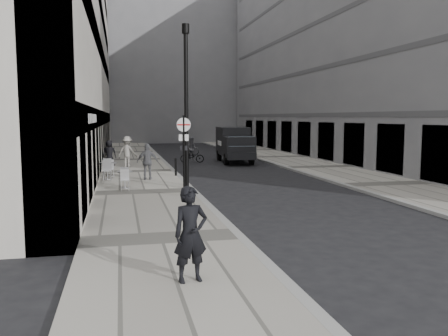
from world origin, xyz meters
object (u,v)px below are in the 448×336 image
Objects in this scene: panel_van at (234,143)px; cyclist at (192,153)px; walking_man at (191,234)px; sign_post at (184,145)px; lamppost at (186,98)px.

cyclist is at bearing 174.84° from panel_van.
walking_man is 24.45m from panel_van.
panel_van is at bearing -1.26° from cyclist.
cyclist is at bearing 79.45° from sign_post.
panel_van is at bearing 68.33° from sign_post.
panel_van is at bearing 63.07° from walking_man.
cyclist is (3.65, 24.00, -0.32)m from walking_man.
walking_man is at bearing -97.70° from sign_post.
sign_post is at bearing -100.62° from lamppost.
lamppost reaches higher than cyclist.
walking_man is 24.28m from cyclist.
panel_van is 3.01m from cyclist.
walking_man is at bearing -91.20° from cyclist.
sign_post is 1.76× the size of cyclist.
panel_van is (5.01, 12.05, -2.56)m from lamppost.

